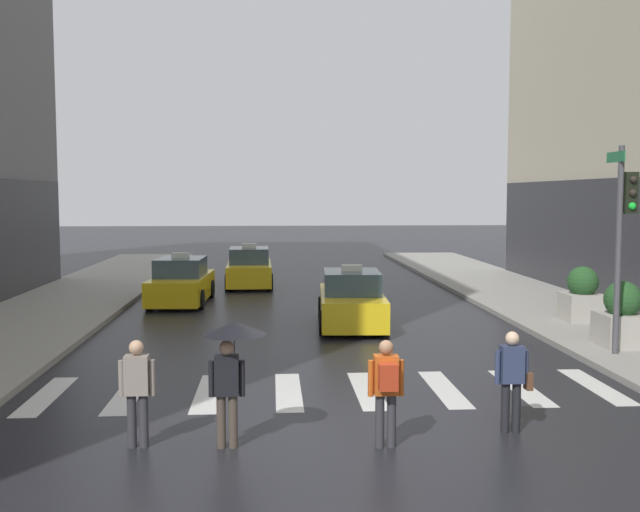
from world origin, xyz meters
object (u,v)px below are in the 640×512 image
object	(u,v)px
pedestrian_with_backpack	(386,385)
planter_mid_block	(582,296)
pedestrian_with_handbag	(512,375)
planter_near_corner	(622,317)
taxi_second	(181,283)
taxi_lead	(352,301)
pedestrian_with_umbrella	(232,349)
pedestrian_plain_coat	(137,387)
taxi_third	(249,269)
traffic_light_pole	(624,220)

from	to	relation	value
pedestrian_with_backpack	planter_mid_block	xyz separation A→B (m)	(7.36, 9.93, -0.10)
pedestrian_with_handbag	planter_near_corner	world-z (taller)	planter_near_corner
taxi_second	planter_near_corner	distance (m)	14.69
taxi_lead	pedestrian_with_umbrella	bearing A→B (deg)	-106.02
pedestrian_with_handbag	planter_mid_block	distance (m)	10.70
pedestrian_with_handbag	pedestrian_plain_coat	bearing A→B (deg)	-176.97
planter_mid_block	taxi_third	bearing A→B (deg)	134.87
pedestrian_with_backpack	planter_mid_block	bearing A→B (deg)	53.47
pedestrian_with_backpack	pedestrian_with_handbag	xyz separation A→B (m)	(2.14, 0.60, -0.04)
planter_near_corner	pedestrian_with_handbag	bearing A→B (deg)	-129.00
traffic_light_pole	taxi_second	size ratio (longest dim) A/B	1.04
planter_mid_block	taxi_lead	bearing A→B (deg)	176.17
taxi_second	pedestrian_with_umbrella	distance (m)	15.28
planter_mid_block	planter_near_corner	bearing A→B (deg)	-98.97
pedestrian_with_backpack	planter_near_corner	xyz separation A→B (m)	(6.79, 6.34, -0.10)
taxi_third	pedestrian_with_umbrella	distance (m)	19.86
taxi_lead	taxi_third	distance (m)	10.16
planter_near_corner	pedestrian_with_backpack	bearing A→B (deg)	-136.97
taxi_lead	planter_mid_block	size ratio (longest dim) A/B	2.89
pedestrian_with_handbag	taxi_third	bearing A→B (deg)	103.91
taxi_lead	pedestrian_with_umbrella	world-z (taller)	pedestrian_with_umbrella
taxi_lead	pedestrian_with_backpack	world-z (taller)	taxi_lead
pedestrian_with_backpack	taxi_second	bearing A→B (deg)	107.92
pedestrian_with_backpack	planter_near_corner	distance (m)	9.29
traffic_light_pole	taxi_lead	size ratio (longest dim) A/B	1.04
pedestrian_with_umbrella	pedestrian_plain_coat	distance (m)	1.55
pedestrian_plain_coat	taxi_third	bearing A→B (deg)	86.84
taxi_second	traffic_light_pole	bearing A→B (deg)	-40.67
taxi_third	taxi_lead	bearing A→B (deg)	-71.18
pedestrian_with_backpack	pedestrian_with_umbrella	bearing A→B (deg)	175.87
traffic_light_pole	planter_mid_block	size ratio (longest dim) A/B	3.00
pedestrian_plain_coat	planter_mid_block	distance (m)	14.72
taxi_lead	pedestrian_with_backpack	distance (m)	10.41
pedestrian_plain_coat	taxi_lead	bearing A→B (deg)	66.62
pedestrian_with_umbrella	pedestrian_with_backpack	world-z (taller)	pedestrian_with_umbrella
taxi_lead	planter_mid_block	distance (m)	6.76
taxi_second	taxi_third	xyz separation A→B (m)	(2.25, 4.80, 0.00)
taxi_lead	taxi_third	world-z (taller)	same
pedestrian_with_umbrella	pedestrian_plain_coat	bearing A→B (deg)	175.39
taxi_lead	pedestrian_plain_coat	size ratio (longest dim) A/B	2.80
taxi_lead	pedestrian_with_backpack	xyz separation A→B (m)	(-0.61, -10.39, 0.25)
taxi_third	pedestrian_with_backpack	xyz separation A→B (m)	(2.67, -20.00, 0.25)
traffic_light_pole	pedestrian_with_handbag	world-z (taller)	traffic_light_pole
taxi_lead	taxi_third	bearing A→B (deg)	108.82
taxi_second	pedestrian_plain_coat	bearing A→B (deg)	-85.56
taxi_second	pedestrian_with_backpack	distance (m)	15.99
taxi_lead	pedestrian_with_handbag	world-z (taller)	taxi_lead
taxi_second	planter_near_corner	xyz separation A→B (m)	(11.71, -8.87, 0.15)
taxi_second	planter_near_corner	size ratio (longest dim) A/B	2.88
taxi_second	pedestrian_with_handbag	world-z (taller)	taxi_second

